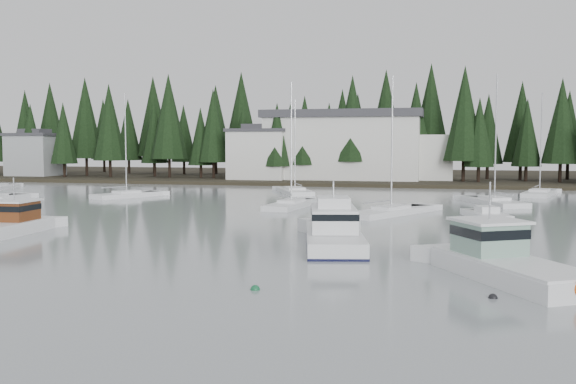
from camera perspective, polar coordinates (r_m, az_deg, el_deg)
name	(u,v)px	position (r m, az deg, el deg)	size (l,w,h in m)	color
ground	(132,323)	(22.87, -13.73, -11.24)	(260.00, 260.00, 0.00)	gray
far_shore_land	(382,178)	(117.19, 8.39, 1.27)	(240.00, 54.00, 1.00)	black
conifer_treeline	(377,181)	(106.25, 7.88, 0.96)	(200.00, 22.00, 20.00)	black
house_west	(259,153)	(102.53, -2.56, 3.49)	(9.54, 7.42, 8.75)	silver
house_far_west	(35,153)	(122.63, -21.55, 3.20)	(8.48, 7.42, 8.25)	#999EA0
harbor_inn	(356,146)	(102.77, 6.07, 4.09)	(29.50, 11.50, 10.90)	silver
lobster_boat_brown	(2,228)	(46.99, -24.09, -2.91)	(4.76, 8.88, 4.33)	white
cabin_cruiser_center	(333,234)	(38.63, 4.06, -3.77)	(5.35, 10.86, 4.47)	white
lobster_boat_teal	(505,266)	(30.71, 18.76, -6.24)	(7.05, 9.23, 4.92)	white
sailboat_0	(391,214)	(56.07, 9.15, -1.93)	(7.22, 10.45, 12.41)	white
sailboat_1	(127,197)	(75.60, -14.15, -0.40)	(6.05, 8.46, 12.35)	white
sailboat_2	(291,207)	(61.74, 0.30, -1.30)	(3.65, 9.53, 12.50)	white
sailboat_3	(295,193)	(79.20, 0.62, -0.08)	(6.60, 10.04, 12.03)	white
sailboat_6	(540,195)	(81.61, 21.45, -0.24)	(5.32, 9.59, 12.64)	white
sailboat_7	(494,204)	(68.10, 17.86, -0.98)	(6.24, 9.76, 13.63)	white
runabout_0	(2,205)	(68.20, -24.09, -1.09)	(2.22, 5.58, 1.42)	white
runabout_1	(487,217)	(54.83, 17.25, -2.13)	(3.82, 6.07, 1.42)	white
mooring_buoy_green	(255,290)	(27.10, -2.94, -8.67)	(0.41, 0.41, 0.41)	#145933
mooring_buoy_dark	(493,298)	(26.89, 17.75, -8.98)	(0.37, 0.37, 0.37)	black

